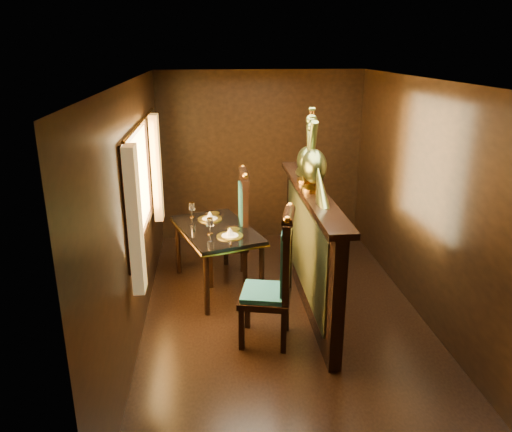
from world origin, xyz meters
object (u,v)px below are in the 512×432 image
(chair_right, at_px, (237,223))
(peacock_right, at_px, (308,148))
(peacock_left, at_px, (315,151))
(dining_table, at_px, (216,233))
(chair_left, at_px, (279,275))

(chair_right, relative_size, peacock_right, 1.86)
(chair_right, bearing_deg, peacock_left, -46.08)
(dining_table, bearing_deg, peacock_right, -30.16)
(peacock_right, bearing_deg, chair_right, 150.83)
(dining_table, distance_m, peacock_right, 1.48)
(chair_left, relative_size, peacock_left, 1.64)
(dining_table, distance_m, chair_left, 1.36)
(dining_table, xyz_separation_m, chair_left, (0.58, -1.23, 0.02))
(dining_table, xyz_separation_m, peacock_right, (1.03, -0.22, 1.04))
(peacock_right, bearing_deg, chair_left, -113.81)
(dining_table, xyz_separation_m, peacock_left, (1.03, -0.57, 1.08))
(chair_left, relative_size, chair_right, 0.97)
(chair_left, bearing_deg, chair_right, 114.88)
(dining_table, relative_size, peacock_left, 1.76)
(chair_left, relative_size, peacock_right, 1.81)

